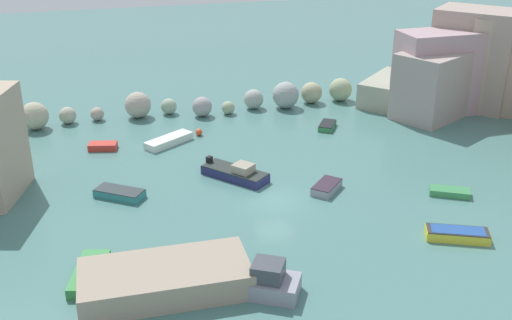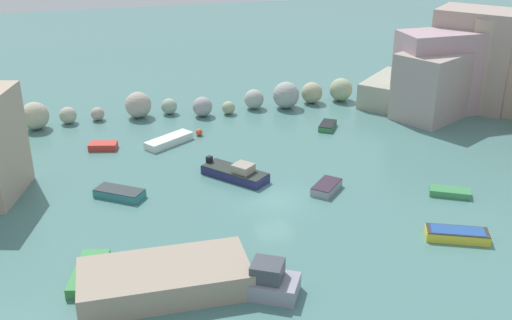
% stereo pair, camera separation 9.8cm
% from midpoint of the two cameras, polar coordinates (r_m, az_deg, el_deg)
% --- Properties ---
extents(cove_water, '(160.00, 160.00, 0.00)m').
position_cam_midpoint_polar(cove_water, '(42.45, 1.68, -3.69)').
color(cove_water, slate).
rests_on(cove_water, ground).
extents(cliff_headland_right, '(22.60, 21.80, 9.44)m').
position_cam_midpoint_polar(cliff_headland_right, '(61.82, 20.15, 7.39)').
color(cliff_headland_right, tan).
rests_on(cliff_headland_right, ground).
extents(rock_breakwater, '(31.80, 3.65, 2.58)m').
position_cam_midpoint_polar(rock_breakwater, '(58.94, -4.36, 5.44)').
color(rock_breakwater, '#AEA98F').
rests_on(rock_breakwater, ground).
extents(stone_dock, '(9.05, 4.40, 1.49)m').
position_cam_midpoint_polar(stone_dock, '(33.36, -8.52, -10.88)').
color(stone_dock, gray).
rests_on(stone_dock, ground).
extents(channel_buoy, '(0.61, 0.61, 0.61)m').
position_cam_midpoint_polar(channel_buoy, '(53.62, -5.39, 2.59)').
color(channel_buoy, '#E04C28').
rests_on(channel_buoy, cove_water).
extents(moored_boat_0, '(2.34, 2.67, 0.51)m').
position_cam_midpoint_polar(moored_boat_0, '(55.39, 6.60, 3.19)').
color(moored_boat_0, '#367F49').
rests_on(moored_boat_0, cove_water).
extents(moored_boat_1, '(4.61, 5.07, 1.30)m').
position_cam_midpoint_polar(moored_boat_1, '(45.33, -1.94, -1.20)').
color(moored_boat_1, navy).
rests_on(moored_boat_1, cove_water).
extents(moored_boat_2, '(2.82, 2.83, 0.61)m').
position_cam_midpoint_polar(moored_boat_2, '(43.76, 6.52, -2.52)').
color(moored_boat_2, gray).
rests_on(moored_boat_2, cove_water).
extents(moored_boat_3, '(3.98, 2.78, 0.65)m').
position_cam_midpoint_polar(moored_boat_3, '(39.64, 18.16, -6.56)').
color(moored_boat_3, yellow).
rests_on(moored_boat_3, cove_water).
extents(moored_boat_4, '(2.55, 4.28, 0.61)m').
position_cam_midpoint_polar(moored_boat_4, '(35.41, -15.31, -10.15)').
color(moored_boat_4, '#378843').
rests_on(moored_boat_4, cove_water).
extents(moored_boat_5, '(4.41, 3.52, 0.61)m').
position_cam_midpoint_polar(moored_boat_5, '(52.06, -8.17, 1.79)').
color(moored_boat_5, white).
rests_on(moored_boat_5, cove_water).
extents(moored_boat_6, '(3.61, 3.18, 0.60)m').
position_cam_midpoint_polar(moored_boat_6, '(43.67, -12.63, -3.04)').
color(moored_boat_6, teal).
rests_on(moored_boat_6, cove_water).
extents(moored_boat_7, '(2.98, 2.38, 0.46)m').
position_cam_midpoint_polar(moored_boat_7, '(45.05, 17.52, -2.85)').
color(moored_boat_7, '#3E8E53').
rests_on(moored_boat_7, cove_water).
extents(moored_boat_8, '(5.62, 4.42, 1.91)m').
position_cam_midpoint_polar(moored_boat_8, '(33.03, -0.45, -11.15)').
color(moored_boat_8, gray).
rests_on(moored_boat_8, cove_water).
extents(moored_boat_9, '(2.47, 1.68, 0.54)m').
position_cam_midpoint_polar(moored_boat_9, '(52.07, -14.11, 1.26)').
color(moored_boat_9, red).
rests_on(moored_boat_9, cove_water).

